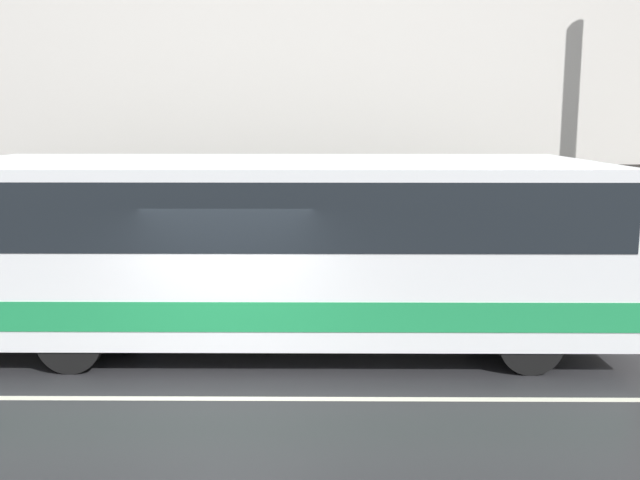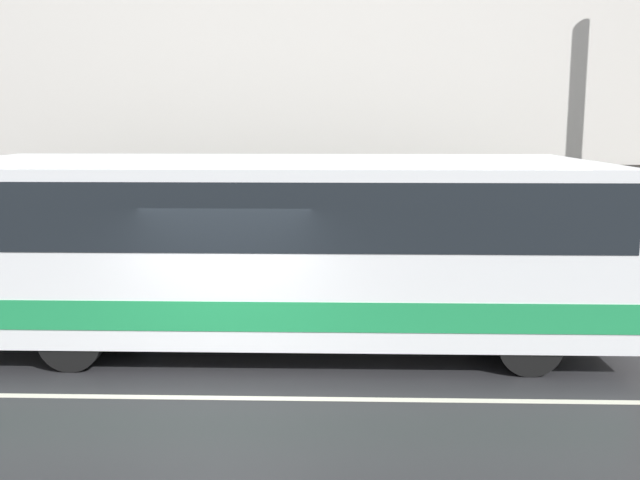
{
  "view_description": "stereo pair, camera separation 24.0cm",
  "coord_description": "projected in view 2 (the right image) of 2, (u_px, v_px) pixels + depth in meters",
  "views": [
    {
      "loc": [
        1.42,
        -9.19,
        3.73
      ],
      "look_at": [
        1.33,
        2.16,
        1.84
      ],
      "focal_mm": 40.0,
      "sensor_mm": 36.0,
      "label": 1
    },
    {
      "loc": [
        1.66,
        -9.19,
        3.73
      ],
      "look_at": [
        1.33,
        2.16,
        1.84
      ],
      "focal_mm": 40.0,
      "sensor_mm": 36.0,
      "label": 2
    }
  ],
  "objects": [
    {
      "name": "lane_stripe",
      "position": [
        218.0,
        398.0,
        9.72
      ],
      "size": [
        54.0,
        0.14,
        0.01
      ],
      "color": "beige",
      "rests_on": "ground_plane"
    },
    {
      "name": "sidewalk",
      "position": [
        261.0,
        298.0,
        14.89
      ],
      "size": [
        60.0,
        2.52,
        0.18
      ],
      "color": "gray",
      "rests_on": "ground_plane"
    },
    {
      "name": "ground_plane",
      "position": [
        218.0,
        398.0,
        9.72
      ],
      "size": [
        60.0,
        60.0,
        0.0
      ],
      "primitive_type": "plane",
      "color": "#262628"
    },
    {
      "name": "building_facade",
      "position": [
        264.0,
        2.0,
        15.27
      ],
      "size": [
        60.0,
        0.35,
        12.96
      ],
      "color": "silver",
      "rests_on": "ground_plane"
    },
    {
      "name": "transit_bus",
      "position": [
        278.0,
        243.0,
        11.53
      ],
      "size": [
        10.88,
        2.55,
        3.17
      ],
      "color": "white",
      "rests_on": "ground_plane"
    },
    {
      "name": "pedestrian_waiting",
      "position": [
        144.0,
        249.0,
        15.45
      ],
      "size": [
        0.36,
        0.36,
        1.72
      ],
      "color": "navy",
      "rests_on": "sidewalk"
    }
  ]
}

